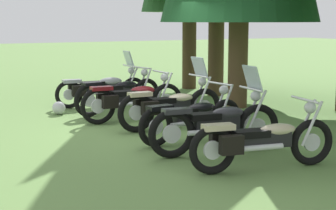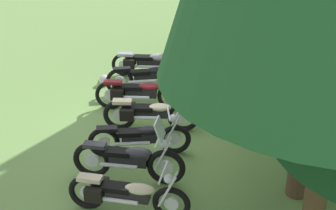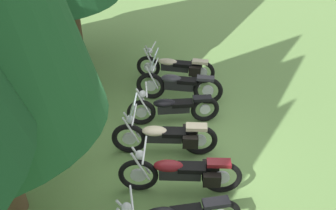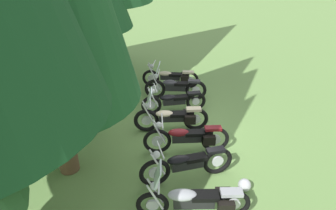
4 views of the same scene
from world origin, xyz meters
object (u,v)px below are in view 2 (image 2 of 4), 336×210
(motorcycle_4, at_px, (140,137))
(motorcycle_2, at_px, (140,92))
(motorcycle_3, at_px, (150,112))
(motorcycle_6, at_px, (126,194))
(dropped_helmet, at_px, (104,80))
(motorcycle_1, at_px, (149,77))
(motorcycle_5, at_px, (130,159))
(motorcycle_0, at_px, (151,61))

(motorcycle_4, bearing_deg, motorcycle_2, 88.89)
(motorcycle_3, height_order, motorcycle_4, motorcycle_3)
(motorcycle_6, height_order, dropped_helmet, motorcycle_6)
(motorcycle_1, bearing_deg, motorcycle_5, -102.37)
(motorcycle_2, xyz_separation_m, motorcycle_4, (2.18, 0.19, -0.04))
(motorcycle_1, relative_size, motorcycle_6, 1.02)
(motorcycle_2, distance_m, motorcycle_3, 1.13)
(motorcycle_5, bearing_deg, motorcycle_3, 90.53)
(motorcycle_0, xyz_separation_m, motorcycle_2, (2.16, -0.14, 0.01))
(motorcycle_1, bearing_deg, motorcycle_3, -96.55)
(motorcycle_5, bearing_deg, motorcycle_2, 99.08)
(motorcycle_6, distance_m, dropped_helmet, 5.86)
(motorcycle_2, xyz_separation_m, dropped_helmet, (-1.51, -1.12, -0.32))
(motorcycle_2, relative_size, motorcycle_6, 1.04)
(motorcycle_2, height_order, motorcycle_6, motorcycle_2)
(motorcycle_0, relative_size, motorcycle_1, 1.02)
(motorcycle_4, xyz_separation_m, dropped_helmet, (-3.69, -1.31, -0.28))
(motorcycle_1, relative_size, motorcycle_4, 1.04)
(motorcycle_2, relative_size, motorcycle_3, 1.03)
(motorcycle_1, height_order, motorcycle_3, motorcycle_3)
(motorcycle_2, bearing_deg, motorcycle_4, -84.08)
(motorcycle_1, xyz_separation_m, motorcycle_3, (2.13, 0.16, 0.01))
(motorcycle_0, relative_size, motorcycle_4, 1.06)
(motorcycle_2, relative_size, motorcycle_4, 1.05)
(motorcycle_6, bearing_deg, motorcycle_5, 102.06)
(motorcycle_0, relative_size, motorcycle_5, 1.04)
(motorcycle_4, bearing_deg, motorcycle_6, -98.80)
(motorcycle_4, height_order, motorcycle_5, motorcycle_5)
(dropped_helmet, bearing_deg, motorcycle_3, 29.37)
(motorcycle_3, relative_size, motorcycle_4, 1.02)
(motorcycle_4, relative_size, motorcycle_6, 0.98)
(motorcycle_1, distance_m, motorcycle_2, 1.07)
(motorcycle_2, height_order, dropped_helmet, motorcycle_2)
(motorcycle_2, height_order, motorcycle_4, motorcycle_2)
(motorcycle_0, xyz_separation_m, dropped_helmet, (0.65, -1.26, -0.32))
(motorcycle_1, distance_m, dropped_helmet, 1.40)
(dropped_helmet, bearing_deg, motorcycle_0, 117.26)
(motorcycle_4, bearing_deg, motorcycle_1, 84.24)
(motorcycle_5, relative_size, motorcycle_6, 1.01)
(motorcycle_0, xyz_separation_m, motorcycle_6, (6.37, -0.04, -0.03))
(motorcycle_3, relative_size, motorcycle_5, 1.00)
(motorcycle_3, distance_m, motorcycle_4, 1.12)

